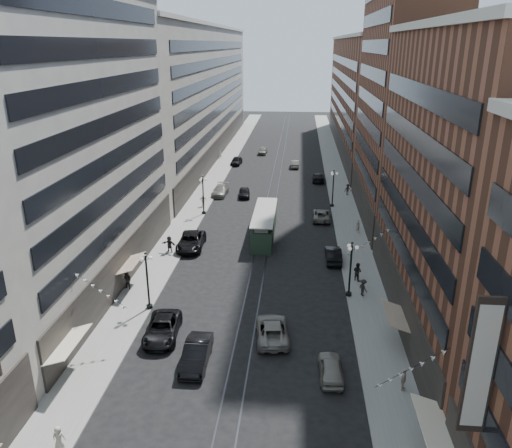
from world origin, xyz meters
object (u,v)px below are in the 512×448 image
(pedestrian_1, at_px, (59,438))
(car_7, at_px, (191,241))
(car_10, at_px, (333,255))
(lamppost_sw_mid, at_px, (203,194))
(car_4, at_px, (331,368))
(car_9, at_px, (236,161))
(car_2, at_px, (162,328))
(pedestrian_extra_0, at_px, (363,288))
(pedestrian_extra_1, at_px, (202,179))
(lamppost_se_far, at_px, (351,267))
(pedestrian_6, at_px, (203,200))
(pedestrian_extra_2, at_px, (220,154))
(pedestrian_4, at_px, (404,379))
(car_12, at_px, (318,177))
(lamppost_sw_far, at_px, (147,279))
(pedestrian_5, at_px, (169,244))
(car_extra_0, at_px, (263,150))
(car_13, at_px, (244,192))
(pedestrian_8, at_px, (358,226))
(streetcar, at_px, (264,225))
(car_8, at_px, (220,190))
(lamppost_se_mid, at_px, (333,187))
(car_14, at_px, (295,164))
(car_5, at_px, (196,354))
(car_extra_1, at_px, (272,330))
(pedestrian_9, at_px, (348,189))
(pedestrian_7, at_px, (357,272))
(pedestrian_2, at_px, (127,280))

(pedestrian_1, bearing_deg, car_7, -96.54)
(car_10, bearing_deg, lamppost_sw_mid, -40.92)
(car_4, xyz_separation_m, car_9, (-15.20, 66.74, 0.06))
(car_2, bearing_deg, pedestrian_1, -107.58)
(pedestrian_extra_0, bearing_deg, car_10, -15.52)
(pedestrian_extra_0, relative_size, pedestrian_extra_1, 1.10)
(lamppost_se_far, bearing_deg, pedestrian_6, 125.88)
(pedestrian_extra_2, bearing_deg, car_10, -74.56)
(lamppost_sw_mid, bearing_deg, pedestrian_4, -60.29)
(car_12, relative_size, pedestrian_extra_0, 3.05)
(lamppost_sw_far, height_order, car_10, lamppost_sw_far)
(car_2, distance_m, pedestrian_extra_0, 19.32)
(pedestrian_5, distance_m, car_extra_0, 56.43)
(car_2, relative_size, car_12, 1.12)
(car_13, xyz_separation_m, pedestrian_8, (16.21, -14.81, 0.31))
(lamppost_se_far, bearing_deg, pedestrian_1, -132.08)
(streetcar, relative_size, car_extra_0, 2.66)
(pedestrian_4, height_order, pedestrian_8, pedestrian_8)
(lamppost_sw_mid, height_order, car_8, lamppost_sw_mid)
(lamppost_se_mid, bearing_deg, car_14, 103.23)
(car_9, distance_m, pedestrian_extra_2, 6.39)
(car_5, distance_m, pedestrian_extra_2, 71.61)
(lamppost_se_far, bearing_deg, car_12, 92.12)
(car_extra_1, relative_size, pedestrian_extra_2, 3.50)
(car_extra_1, bearing_deg, car_8, -82.11)
(car_9, relative_size, pedestrian_9, 2.57)
(car_7, distance_m, car_extra_0, 54.54)
(lamppost_se_mid, distance_m, car_8, 18.33)
(lamppost_se_far, distance_m, streetcar, 17.77)
(car_12, bearing_deg, pedestrian_7, 95.78)
(car_13, relative_size, pedestrian_9, 2.38)
(car_5, relative_size, car_13, 1.22)
(car_9, distance_m, pedestrian_7, 54.24)
(pedestrian_5, distance_m, pedestrian_7, 21.63)
(car_14, relative_size, pedestrian_7, 2.22)
(lamppost_sw_far, xyz_separation_m, lamppost_se_mid, (18.40, 32.00, 0.00))
(lamppost_se_mid, height_order, pedestrian_extra_1, lamppost_se_mid)
(lamppost_sw_mid, bearing_deg, streetcar, -40.58)
(lamppost_sw_far, relative_size, pedestrian_4, 3.29)
(lamppost_sw_far, height_order, pedestrian_5, lamppost_sw_far)
(car_10, distance_m, pedestrian_9, 26.12)
(lamppost_sw_far, bearing_deg, car_2, -61.35)
(car_14, bearing_deg, pedestrian_extra_2, -23.11)
(car_7, bearing_deg, lamppost_sw_mid, 91.60)
(car_5, distance_m, pedestrian_6, 38.74)
(pedestrian_8, bearing_deg, pedestrian_2, -1.55)
(car_13, height_order, car_extra_1, car_extra_1)
(lamppost_se_mid, distance_m, car_13, 14.40)
(car_10, xyz_separation_m, car_12, (-0.59, 34.42, -0.04))
(lamppost_se_mid, xyz_separation_m, car_14, (-5.86, 24.91, -2.39))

